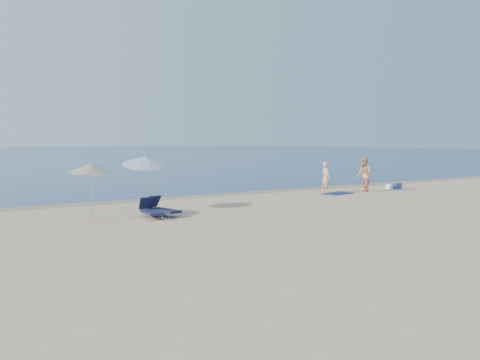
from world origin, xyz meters
The scene contains 10 objects.
wet_sand_strip centered at (0.00, 19.40, 0.00)m, with size 240.00×1.60×0.00m, color #847254.
person_left centered at (3.16, 17.06, 0.82)m, with size 0.60×0.39×1.64m, color #E1A27E.
person_right centered at (5.08, 16.12, 0.94)m, with size 0.91×0.71×1.87m, color tan.
beach_towel centered at (3.12, 16.17, 0.02)m, with size 1.88×1.04×0.03m, color #0F1C4B.
white_bag centered at (7.47, 16.35, 0.15)m, with size 0.34×0.29×0.29m, color silver.
blue_cooler centered at (8.07, 16.30, 0.16)m, with size 0.46×0.33×0.33m, color #1B4995.
umbrella_near centered at (-8.34, 15.56, 2.02)m, with size 2.42×2.43×2.41m.
umbrella_far centered at (-11.07, 14.52, 1.84)m, with size 1.79×1.80×2.10m.
lounger_left centered at (-8.56, 13.81, 0.26)m, with size 0.72×1.69×0.72m.
lounger_right centered at (-9.15, 13.59, 0.26)m, with size 0.84×1.68×0.71m.
Camera 1 is at (-19.50, -5.89, 2.93)m, focal length 45.00 mm.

